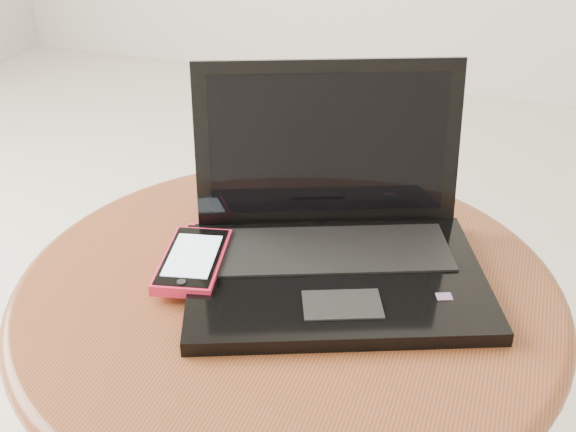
% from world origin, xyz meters
% --- Properties ---
extents(table, '(0.64, 0.64, 0.51)m').
position_xyz_m(table, '(-0.04, -0.09, 0.40)').
color(table, '#522A1A').
rests_on(table, ground).
extents(laptop, '(0.41, 0.37, 0.22)m').
position_xyz_m(laptop, '(0.00, -0.05, 0.55)').
color(laptop, black).
rests_on(laptop, table).
extents(phone_black, '(0.08, 0.12, 0.01)m').
position_xyz_m(phone_black, '(-0.16, -0.07, 0.52)').
color(phone_black, black).
rests_on(phone_black, table).
extents(phone_pink, '(0.10, 0.14, 0.02)m').
position_xyz_m(phone_pink, '(-0.15, -0.11, 0.53)').
color(phone_pink, '#DD2244').
rests_on(phone_pink, phone_black).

